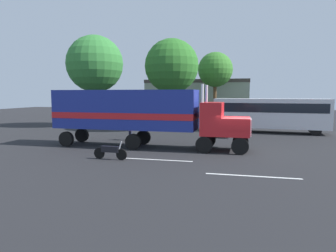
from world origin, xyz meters
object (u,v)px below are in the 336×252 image
motorcycle (110,151)px  semi_truck (140,113)px  person_bystander (131,130)px  tree_right (215,70)px  parked_bus (270,112)px  tree_center (95,64)px  tree_left (172,66)px

motorcycle → semi_truck: bearing=85.2°
person_bystander → tree_right: tree_right is taller
parked_bus → motorcycle: bearing=-124.2°
tree_center → tree_right: bearing=25.8°
semi_truck → tree_right: tree_right is taller
person_bystander → tree_center: 14.04m
tree_right → parked_bus: bearing=-52.9°
motorcycle → tree_left: (0.45, 14.87, 6.28)m
person_bystander → parked_bus: (11.85, 8.13, 1.17)m
tree_left → semi_truck: bearing=-90.4°
parked_bus → tree_left: 11.07m
parked_bus → tree_left: size_ratio=1.17×
semi_truck → motorcycle: (-0.37, -4.40, -2.04)m
parked_bus → motorcycle: size_ratio=5.30×
semi_truck → tree_left: size_ratio=1.48×
tree_left → tree_right: (3.89, 8.59, 0.20)m
motorcycle → tree_right: size_ratio=0.23×
semi_truck → motorcycle: size_ratio=6.74×
motorcycle → tree_right: tree_right is taller
tree_left → tree_center: 9.96m
motorcycle → tree_center: (-9.28, 16.88, 6.92)m
motorcycle → tree_left: size_ratio=0.22×
person_bystander → motorcycle: person_bystander is taller
tree_left → tree_center: tree_center is taller
person_bystander → tree_left: tree_left is taller
parked_bus → tree_right: tree_right is taller
person_bystander → tree_left: size_ratio=0.17×
motorcycle → tree_center: size_ratio=0.20×
person_bystander → tree_left: bearing=76.4°
semi_truck → person_bystander: size_ratio=8.73×
tree_right → tree_center: bearing=-154.2°
semi_truck → tree_center: bearing=127.7°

